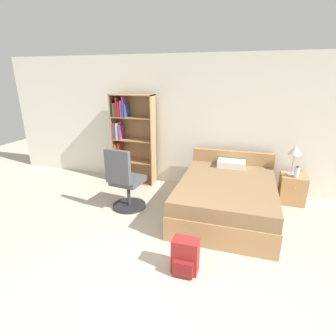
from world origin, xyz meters
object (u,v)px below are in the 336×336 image
at_px(nightstand, 292,189).
at_px(backpack_red, 185,257).
at_px(bed, 227,197).
at_px(water_bottle, 297,172).
at_px(table_lamp, 295,152).
at_px(office_chair, 125,183).
at_px(bookshelf, 129,138).

bearing_deg(nightstand, backpack_red, -121.43).
xyz_separation_m(bed, water_bottle, (1.11, 0.67, 0.32)).
distance_m(bed, table_lamp, 1.45).
relative_size(water_bottle, backpack_red, 0.48).
height_order(office_chair, nightstand, office_chair).
bearing_deg(nightstand, table_lamp, -178.42).
relative_size(office_chair, table_lamp, 2.07).
relative_size(bookshelf, water_bottle, 9.00).
bearing_deg(bed, bookshelf, 158.51).
xyz_separation_m(bookshelf, backpack_red, (1.81, -2.41, -0.76)).
bearing_deg(backpack_red, nightstand, 58.57).
height_order(bed, backpack_red, bed).
bearing_deg(office_chair, backpack_red, -42.07).
bearing_deg(backpack_red, bed, 78.23).
bearing_deg(water_bottle, office_chair, -159.65).
bearing_deg(table_lamp, backpack_red, -120.46).
distance_m(bed, backpack_red, 1.61).
bearing_deg(office_chair, water_bottle, 20.35).
distance_m(table_lamp, backpack_red, 2.82).
relative_size(bookshelf, nightstand, 3.53).
distance_m(office_chair, backpack_red, 1.83).
height_order(bed, table_lamp, table_lamp).
bearing_deg(table_lamp, water_bottle, -58.07).
relative_size(nightstand, table_lamp, 0.98).
relative_size(bed, water_bottle, 9.82).
bearing_deg(office_chair, bed, 12.33).
distance_m(bookshelf, nightstand, 3.32).
relative_size(bed, office_chair, 1.82).
distance_m(bookshelf, backpack_red, 3.11).
height_order(office_chair, backpack_red, office_chair).
bearing_deg(bookshelf, water_bottle, -3.10).
distance_m(bookshelf, bed, 2.39).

